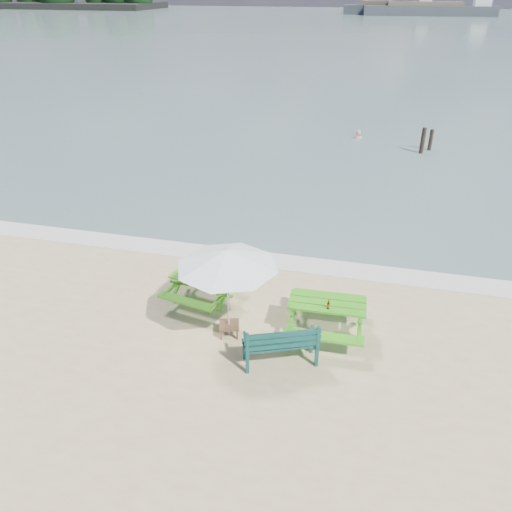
% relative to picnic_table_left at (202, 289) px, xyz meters
% --- Properties ---
extents(sea, '(300.00, 300.00, 0.00)m').
position_rel_picnic_table_left_xyz_m(sea, '(1.65, 82.82, -0.34)').
color(sea, slate).
rests_on(sea, ground).
extents(foam_strip, '(22.00, 0.90, 0.01)m').
position_rel_picnic_table_left_xyz_m(foam_strip, '(1.65, 2.42, -0.33)').
color(foam_strip, silver).
rests_on(foam_strip, ground).
extents(picnic_table_left, '(1.78, 1.91, 0.71)m').
position_rel_picnic_table_left_xyz_m(picnic_table_left, '(0.00, 0.00, 0.00)').
color(picnic_table_left, '#42A719').
rests_on(picnic_table_left, ground).
extents(picnic_table_right, '(1.77, 1.95, 0.81)m').
position_rel_picnic_table_left_xyz_m(picnic_table_right, '(3.13, -0.51, 0.05)').
color(picnic_table_right, '#389A17').
rests_on(picnic_table_right, ground).
extents(park_bench, '(1.62, 1.06, 0.95)m').
position_rel_picnic_table_left_xyz_m(park_bench, '(2.34, -1.77, -0.05)').
color(park_bench, '#0D3936').
rests_on(park_bench, ground).
extents(side_table, '(0.55, 0.55, 0.29)m').
position_rel_picnic_table_left_xyz_m(side_table, '(1.04, -1.13, -0.19)').
color(side_table, brown).
rests_on(side_table, ground).
extents(patio_umbrella, '(2.73, 2.73, 2.18)m').
position_rel_picnic_table_left_xyz_m(patio_umbrella, '(1.04, -1.13, 1.64)').
color(patio_umbrella, silver).
rests_on(patio_umbrella, ground).
extents(beer_bottle, '(0.06, 0.06, 0.24)m').
position_rel_picnic_table_left_xyz_m(beer_bottle, '(3.17, -0.75, 0.55)').
color(beer_bottle, brown).
rests_on(beer_bottle, picnic_table_right).
extents(swimmer, '(0.60, 0.41, 1.57)m').
position_rel_picnic_table_left_xyz_m(swimmer, '(2.76, 15.83, -0.67)').
color(swimmer, tan).
rests_on(swimmer, ground).
extents(mooring_pilings, '(0.58, 0.78, 1.39)m').
position_rel_picnic_table_left_xyz_m(mooring_pilings, '(5.94, 14.29, 0.11)').
color(mooring_pilings, black).
rests_on(mooring_pilings, ground).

